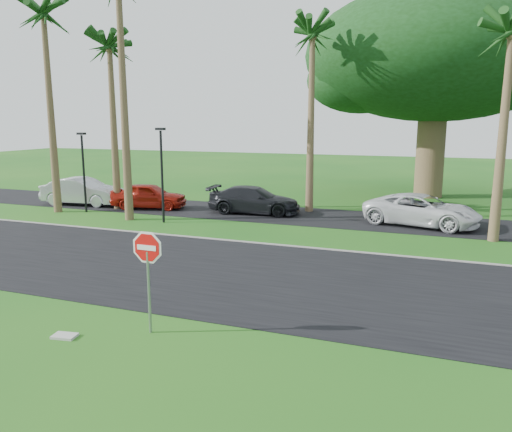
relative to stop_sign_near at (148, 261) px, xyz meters
The scene contains 17 objects.
ground 3.52m from the stop_sign_near, 99.46° to the left, with size 120.00×120.00×0.00m, color #145215.
road 5.33m from the stop_sign_near, 95.71° to the left, with size 120.00×8.00×0.02m, color black.
parking_strip 15.61m from the stop_sign_near, 91.85° to the left, with size 120.00×5.00×0.02m, color black.
curb 9.23m from the stop_sign_near, 93.16° to the left, with size 120.00×0.12×0.06m, color gray.
stop_sign_near is the anchor object (origin of this frame).
palm_left_far 19.90m from the stop_sign_near, 138.37° to the left, with size 5.00×5.00×11.50m.
palm_left_mid 19.10m from the stop_sign_near, 128.16° to the left, with size 5.00×5.00×10.00m.
palm_center 18.54m from the stop_sign_near, 91.68° to the left, with size 5.00×5.00×10.50m.
palm_right_near 16.81m from the stop_sign_near, 56.82° to the left, with size 5.00×5.00×9.50m.
canopy_tree 26.58m from the stop_sign_near, 77.59° to the left, with size 16.50×16.50×13.12m.
streetlight_left 17.34m from the stop_sign_near, 133.83° to the left, with size 0.45×0.25×4.34m.
streetlight_right 13.24m from the stop_sign_near, 119.48° to the left, with size 0.45×0.25×4.64m.
car_silver 19.85m from the stop_sign_near, 133.68° to the left, with size 1.70×4.88×1.61m, color #B1B4B8.
car_red 17.42m from the stop_sign_near, 122.48° to the left, with size 1.72×4.26×1.45m, color #9C170D.
car_dark 15.70m from the stop_sign_near, 101.59° to the left, with size 2.03×5.00×1.45m, color black.
car_minivan 16.16m from the stop_sign_near, 69.97° to the left, with size 2.48×5.38×1.50m, color silver.
utility_slab 2.64m from the stop_sign_near, 151.48° to the right, with size 0.55×0.35×0.06m, color #A7A69F.
Camera 1 is at (6.79, -12.61, 5.01)m, focal length 35.00 mm.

